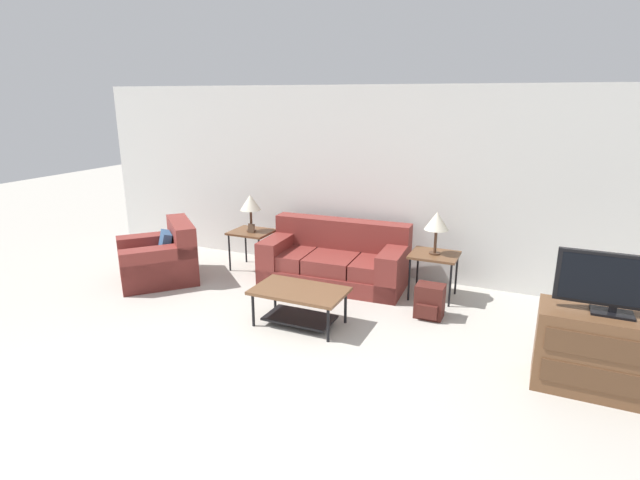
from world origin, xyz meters
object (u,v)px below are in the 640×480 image
object	(u,v)px
couch	(335,262)
television	(617,283)
armchair	(161,259)
side_table_right	(434,258)
side_table_left	(252,235)
table_lamp_right	(437,222)
backpack	(429,302)
tv_console	(605,353)
coffee_table	(300,299)
table_lamp_left	(250,203)

from	to	relation	value
couch	television	size ratio (longest dim) A/B	2.12
armchair	television	distance (m)	5.41
armchair	side_table_right	xyz separation A→B (m)	(3.56, 0.90, 0.23)
couch	side_table_left	bearing A→B (deg)	179.31
couch	table_lamp_right	size ratio (longest dim) A/B	3.67
armchair	backpack	distance (m)	3.67
tv_console	coffee_table	bearing A→B (deg)	178.03
coffee_table	table_lamp_right	bearing A→B (deg)	49.69
armchair	couch	bearing A→B (deg)	21.46
couch	tv_console	bearing A→B (deg)	-25.56
side_table_left	tv_console	xyz separation A→B (m)	(4.41, -1.49, -0.16)
side_table_left	table_lamp_right	distance (m)	2.68
television	tv_console	bearing A→B (deg)	-90.00
tv_console	couch	bearing A→B (deg)	154.44
couch	armchair	bearing A→B (deg)	-158.54
couch	side_table_left	distance (m)	1.34
coffee_table	side_table_left	world-z (taller)	side_table_left
couch	backpack	size ratio (longest dim) A/B	4.96
side_table_right	tv_console	distance (m)	2.32
tv_console	television	size ratio (longest dim) A/B	1.19
side_table_right	television	distance (m)	2.36
backpack	side_table_left	bearing A→B (deg)	167.41
armchair	table_lamp_left	size ratio (longest dim) A/B	2.58
table_lamp_left	backpack	distance (m)	2.91
couch	television	world-z (taller)	television
television	backpack	bearing A→B (deg)	152.19
couch	backpack	bearing A→B (deg)	-22.78
couch	backpack	distance (m)	1.54
couch	side_table_left	size ratio (longest dim) A/B	3.37
table_lamp_right	side_table_right	bearing A→B (deg)	0.00
table_lamp_left	table_lamp_right	world-z (taller)	same
coffee_table	table_lamp_right	distance (m)	1.94
coffee_table	side_table_left	size ratio (longest dim) A/B	1.76
coffee_table	television	distance (m)	3.02
table_lamp_left	tv_console	xyz separation A→B (m)	(4.41, -1.49, -0.62)
armchair	coffee_table	xyz separation A→B (m)	(2.38, -0.49, 0.02)
couch	backpack	xyz separation A→B (m)	(1.42, -0.59, -0.10)
coffee_table	table_lamp_left	bearing A→B (deg)	136.45
table_lamp_left	coffee_table	bearing A→B (deg)	-43.55
table_lamp_left	table_lamp_right	xyz separation A→B (m)	(2.64, 0.00, 0.00)
couch	tv_console	world-z (taller)	couch
side_table_left	side_table_right	size ratio (longest dim) A/B	1.00
television	table_lamp_right	bearing A→B (deg)	139.77
couch	table_lamp_left	world-z (taller)	table_lamp_left
tv_console	table_lamp_left	bearing A→B (deg)	161.29
armchair	table_lamp_left	world-z (taller)	table_lamp_left
tv_console	backpack	distance (m)	1.90
television	side_table_left	bearing A→B (deg)	161.30
table_lamp_left	side_table_left	bearing A→B (deg)	180.00
table_lamp_right	television	distance (m)	2.31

